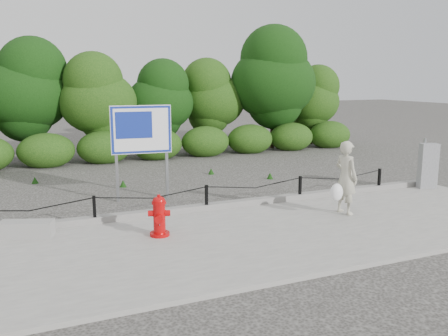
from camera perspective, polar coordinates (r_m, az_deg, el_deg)
ground at (r=10.94m, az=-2.11°, el=-5.54°), size 90.00×90.00×0.00m
sidewalk at (r=9.18m, az=2.49°, el=-8.52°), size 14.00×4.00×0.08m
curb at (r=10.94m, az=-2.21°, el=-4.72°), size 14.00×0.22×0.14m
chain_barrier at (r=10.82m, az=-2.12°, el=-3.22°), size 10.06×0.06×0.60m
treeline at (r=19.15m, az=-11.02°, el=9.14°), size 20.29×3.89×5.19m
fire_hydrant at (r=9.20m, az=-7.79°, el=-5.76°), size 0.48×0.49×0.81m
pedestrian at (r=10.82m, az=14.39°, el=-1.23°), size 0.74×0.66×1.64m
concrete_block at (r=9.85m, az=-22.66°, el=-6.81°), size 1.04×0.66×0.31m
utility_cabinet at (r=14.13m, az=23.32°, el=0.23°), size 0.53×0.41×1.37m
advertising_sign at (r=12.02m, az=-9.94°, el=4.07°), size 1.50×0.25×2.41m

